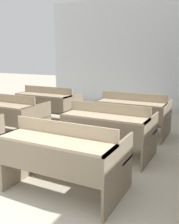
{
  "coord_description": "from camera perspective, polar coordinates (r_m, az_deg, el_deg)",
  "views": [
    {
      "loc": [
        1.77,
        -1.19,
        1.59
      ],
      "look_at": [
        0.03,
        2.19,
        0.74
      ],
      "focal_mm": 42.0,
      "sensor_mm": 36.0,
      "label": 1
    }
  ],
  "objects": [
    {
      "name": "wall_back",
      "position": [
        7.51,
        13.88,
        12.0
      ],
      "size": [
        6.45,
        0.06,
        3.11
      ],
      "color": "silver",
      "rests_on": "ground_plane"
    },
    {
      "name": "bench_front_center",
      "position": [
        3.06,
        -5.37,
        -9.11
      ],
      "size": [
        1.32,
        0.84,
        0.84
      ],
      "color": "#81725B",
      "rests_on": "ground_plane"
    },
    {
      "name": "bench_third_left",
      "position": [
        6.18,
        -8.97,
        1.94
      ],
      "size": [
        1.32,
        0.84,
        0.84
      ],
      "color": "#796952",
      "rests_on": "ground_plane"
    },
    {
      "name": "bench_second_left",
      "position": [
        5.22,
        -17.2,
        -0.43
      ],
      "size": [
        1.32,
        0.84,
        0.84
      ],
      "color": "#786952",
      "rests_on": "ground_plane"
    },
    {
      "name": "bench_third_center",
      "position": [
        5.23,
        9.48,
        -0.03
      ],
      "size": [
        1.32,
        0.84,
        0.84
      ],
      "color": "#7D6E57",
      "rests_on": "ground_plane"
    },
    {
      "name": "bench_second_center",
      "position": [
        4.1,
        4.19,
        -3.42
      ],
      "size": [
        1.32,
        0.84,
        0.84
      ],
      "color": "#80715A",
      "rests_on": "ground_plane"
    }
  ]
}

